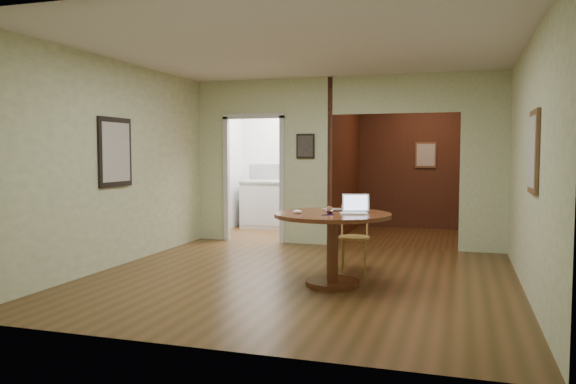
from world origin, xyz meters
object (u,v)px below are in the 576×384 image
(closed_laptop, at_px, (337,210))
(open_laptop, at_px, (355,208))
(chair, at_px, (354,229))
(dining_table, at_px, (333,232))

(closed_laptop, bearing_deg, open_laptop, -32.27)
(chair, relative_size, open_laptop, 2.68)
(chair, distance_m, open_laptop, 0.94)
(closed_laptop, bearing_deg, chair, 82.79)
(chair, bearing_deg, dining_table, -104.07)
(dining_table, xyz_separation_m, open_laptop, (0.24, 0.05, 0.27))
(dining_table, relative_size, closed_laptop, 3.90)
(dining_table, bearing_deg, chair, 84.94)
(dining_table, height_order, chair, chair)
(chair, relative_size, closed_laptop, 2.79)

